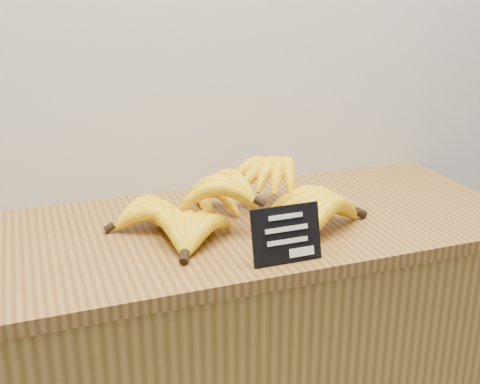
# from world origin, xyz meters

# --- Properties ---
(counter_top) EXTENTS (1.32, 0.54, 0.03)m
(counter_top) POSITION_xyz_m (-0.19, 2.75, 0.92)
(counter_top) COLOR olive
(counter_top) RESTS_ON counter
(chalkboard_sign) EXTENTS (0.14, 0.03, 0.11)m
(chalkboard_sign) POSITION_xyz_m (-0.15, 2.54, 0.99)
(chalkboard_sign) COLOR black
(chalkboard_sign) RESTS_ON counter_top
(banana_pile) EXTENTS (0.56, 0.38, 0.12)m
(banana_pile) POSITION_xyz_m (-0.19, 2.74, 0.98)
(banana_pile) COLOR yellow
(banana_pile) RESTS_ON counter_top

